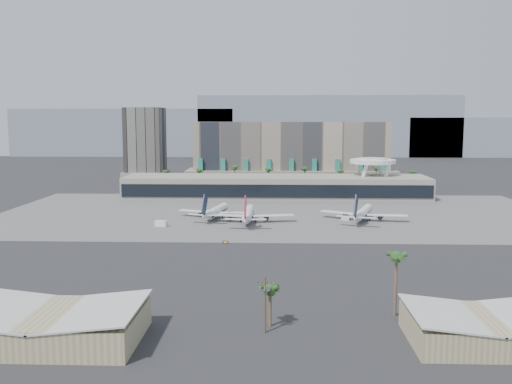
{
  "coord_description": "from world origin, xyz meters",
  "views": [
    {
      "loc": [
        0.32,
        -210.34,
        44.62
      ],
      "look_at": [
        -8.81,
        40.0,
        11.99
      ],
      "focal_mm": 40.0,
      "sensor_mm": 36.0,
      "label": 1
    }
  ],
  "objects_px": {
    "utility_pole": "(265,300)",
    "service_vehicle_b": "(345,218)",
    "service_vehicle_a": "(161,224)",
    "airliner_right": "(363,213)",
    "airliner_centre": "(248,214)",
    "taxiway_sign": "(225,242)",
    "airliner_left": "(216,211)"
  },
  "relations": [
    {
      "from": "airliner_left",
      "to": "utility_pole",
      "type": "bearing_deg",
      "value": -68.23
    },
    {
      "from": "airliner_centre",
      "to": "service_vehicle_b",
      "type": "distance_m",
      "value": 43.0
    },
    {
      "from": "service_vehicle_a",
      "to": "taxiway_sign",
      "type": "bearing_deg",
      "value": -33.45
    },
    {
      "from": "taxiway_sign",
      "to": "airliner_right",
      "type": "bearing_deg",
      "value": 57.54
    },
    {
      "from": "utility_pole",
      "to": "airliner_centre",
      "type": "relative_size",
      "value": 0.29
    },
    {
      "from": "service_vehicle_b",
      "to": "service_vehicle_a",
      "type": "bearing_deg",
      "value": -158.76
    },
    {
      "from": "service_vehicle_a",
      "to": "airliner_left",
      "type": "bearing_deg",
      "value": 58.24
    },
    {
      "from": "airliner_right",
      "to": "service_vehicle_b",
      "type": "xyz_separation_m",
      "value": [
        -7.43,
        0.46,
        -2.57
      ]
    },
    {
      "from": "airliner_left",
      "to": "taxiway_sign",
      "type": "xyz_separation_m",
      "value": [
        9.02,
        -51.8,
        -2.77
      ]
    },
    {
      "from": "airliner_centre",
      "to": "taxiway_sign",
      "type": "bearing_deg",
      "value": -97.42
    },
    {
      "from": "taxiway_sign",
      "to": "service_vehicle_b",
      "type": "bearing_deg",
      "value": 61.88
    },
    {
      "from": "airliner_right",
      "to": "service_vehicle_a",
      "type": "height_order",
      "value": "airliner_right"
    },
    {
      "from": "utility_pole",
      "to": "service_vehicle_a",
      "type": "height_order",
      "value": "utility_pole"
    },
    {
      "from": "airliner_left",
      "to": "service_vehicle_b",
      "type": "distance_m",
      "value": 57.63
    },
    {
      "from": "airliner_left",
      "to": "taxiway_sign",
      "type": "height_order",
      "value": "airliner_left"
    },
    {
      "from": "airliner_left",
      "to": "service_vehicle_a",
      "type": "relative_size",
      "value": 7.51
    },
    {
      "from": "airliner_left",
      "to": "airliner_centre",
      "type": "xyz_separation_m",
      "value": [
        15.04,
        -10.07,
        0.34
      ]
    },
    {
      "from": "utility_pole",
      "to": "service_vehicle_a",
      "type": "xyz_separation_m",
      "value": [
        -45.45,
        116.34,
        -5.95
      ]
    },
    {
      "from": "service_vehicle_b",
      "to": "airliner_right",
      "type": "bearing_deg",
      "value": 5.39
    },
    {
      "from": "utility_pole",
      "to": "airliner_right",
      "type": "relative_size",
      "value": 0.31
    },
    {
      "from": "airliner_right",
      "to": "service_vehicle_b",
      "type": "bearing_deg",
      "value": -165.22
    },
    {
      "from": "utility_pole",
      "to": "service_vehicle_b",
      "type": "relative_size",
      "value": 3.46
    },
    {
      "from": "airliner_left",
      "to": "taxiway_sign",
      "type": "distance_m",
      "value": 52.65
    },
    {
      "from": "utility_pole",
      "to": "airliner_left",
      "type": "height_order",
      "value": "airliner_left"
    },
    {
      "from": "airliner_centre",
      "to": "taxiway_sign",
      "type": "xyz_separation_m",
      "value": [
        -6.02,
        -41.73,
        -3.11
      ]
    },
    {
      "from": "airliner_right",
      "to": "service_vehicle_a",
      "type": "xyz_separation_m",
      "value": [
        -85.42,
        -16.56,
        -2.27
      ]
    },
    {
      "from": "utility_pole",
      "to": "service_vehicle_a",
      "type": "bearing_deg",
      "value": 111.34
    },
    {
      "from": "airliner_left",
      "to": "airliner_right",
      "type": "xyz_separation_m",
      "value": [
        64.9,
        -4.05,
        0.24
      ]
    },
    {
      "from": "taxiway_sign",
      "to": "airliner_centre",
      "type": "bearing_deg",
      "value": 98.82
    },
    {
      "from": "airliner_right",
      "to": "service_vehicle_b",
      "type": "distance_m",
      "value": 7.88
    },
    {
      "from": "service_vehicle_a",
      "to": "taxiway_sign",
      "type": "xyz_separation_m",
      "value": [
        29.54,
        -31.18,
        -0.74
      ]
    },
    {
      "from": "utility_pole",
      "to": "airliner_centre",
      "type": "height_order",
      "value": "airliner_centre"
    }
  ]
}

